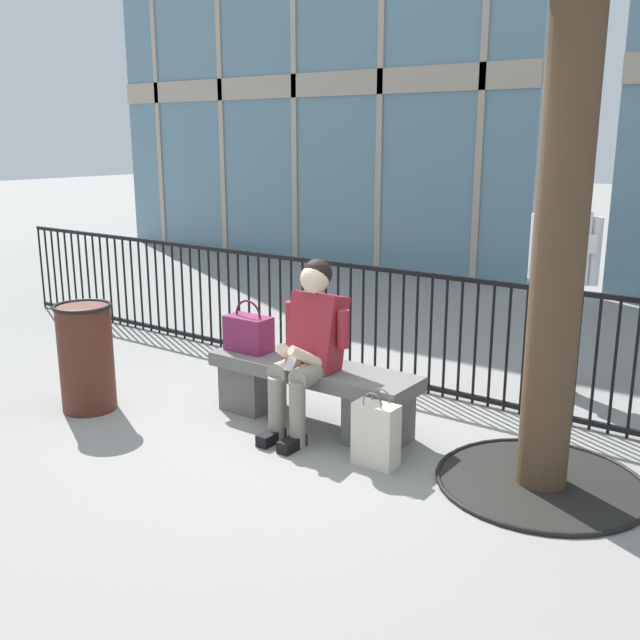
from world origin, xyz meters
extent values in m
plane|color=gray|center=(0.00, 0.00, 0.00)|extent=(60.00, 60.00, 0.00)
cube|color=slate|center=(0.00, 0.00, 0.40)|extent=(1.60, 0.44, 0.10)
cube|color=#605E5B|center=(-0.56, 0.00, 0.17)|extent=(0.36, 0.37, 0.35)
cube|color=#605E5B|center=(0.56, 0.00, 0.17)|extent=(0.36, 0.37, 0.35)
cylinder|color=gray|center=(-0.02, -0.18, 0.47)|extent=(0.15, 0.40, 0.15)
cylinder|color=gray|center=(-0.02, -0.38, 0.23)|extent=(0.11, 0.11, 0.45)
cube|color=black|center=(-0.02, -0.44, 0.04)|extent=(0.09, 0.22, 0.08)
cylinder|color=gray|center=(0.16, -0.18, 0.47)|extent=(0.15, 0.40, 0.15)
cylinder|color=gray|center=(0.16, -0.38, 0.23)|extent=(0.11, 0.11, 0.45)
cube|color=black|center=(0.16, -0.44, 0.04)|extent=(0.09, 0.22, 0.08)
cube|color=maroon|center=(0.07, -0.04, 0.71)|extent=(0.36, 0.30, 0.55)
cylinder|color=maroon|center=(-0.15, -0.04, 0.76)|extent=(0.08, 0.08, 0.26)
cylinder|color=beige|center=(-0.01, -0.26, 0.59)|extent=(0.16, 0.28, 0.20)
cylinder|color=maroon|center=(0.29, -0.04, 0.76)|extent=(0.08, 0.08, 0.26)
cylinder|color=beige|center=(0.15, -0.26, 0.59)|extent=(0.16, 0.28, 0.20)
cube|color=silver|center=(0.07, -0.32, 0.57)|extent=(0.07, 0.10, 0.13)
sphere|color=beige|center=(0.07, -0.06, 1.08)|extent=(0.20, 0.20, 0.20)
sphere|color=black|center=(0.07, -0.03, 1.11)|extent=(0.20, 0.20, 0.20)
cube|color=#7A234C|center=(-0.58, -0.01, 0.58)|extent=(0.35, 0.19, 0.26)
torus|color=#49152D|center=(-0.58, -0.01, 0.72)|extent=(0.24, 0.02, 0.24)
cube|color=beige|center=(0.73, -0.31, 0.20)|extent=(0.28, 0.15, 0.41)
torus|color=slate|center=(0.73, -0.36, 0.43)|extent=(0.14, 0.01, 0.14)
torus|color=slate|center=(0.73, -0.26, 0.43)|extent=(0.14, 0.01, 0.14)
cylinder|color=#383D4C|center=(1.07, 1.74, 0.45)|extent=(0.13, 0.13, 0.90)
cube|color=black|center=(1.07, 1.70, 0.03)|extent=(0.09, 0.22, 0.06)
cylinder|color=#383D4C|center=(1.27, 1.74, 0.45)|extent=(0.13, 0.13, 0.90)
cube|color=black|center=(1.27, 1.70, 0.03)|extent=(0.09, 0.22, 0.06)
cube|color=silver|center=(1.17, 1.74, 1.18)|extent=(0.42, 0.42, 0.56)
cylinder|color=silver|center=(0.93, 1.74, 1.16)|extent=(0.08, 0.08, 0.52)
cylinder|color=silver|center=(1.40, 1.74, 1.16)|extent=(0.08, 0.08, 0.52)
sphere|color=beige|center=(1.17, 1.74, 1.58)|extent=(0.20, 0.20, 0.20)
sphere|color=black|center=(1.17, 1.76, 1.61)|extent=(0.20, 0.20, 0.20)
cube|color=silver|center=(1.41, 1.64, 1.23)|extent=(0.07, 0.01, 0.14)
cylinder|color=black|center=(-4.83, 1.06, 0.49)|extent=(0.02, 0.02, 0.99)
cylinder|color=black|center=(-4.70, 1.06, 0.49)|extent=(0.02, 0.02, 0.99)
cylinder|color=black|center=(-4.58, 1.06, 0.49)|extent=(0.02, 0.02, 0.99)
cylinder|color=black|center=(-4.45, 1.06, 0.49)|extent=(0.02, 0.02, 0.99)
cylinder|color=black|center=(-4.32, 1.06, 0.49)|extent=(0.02, 0.02, 0.99)
cylinder|color=black|center=(-4.20, 1.06, 0.49)|extent=(0.02, 0.02, 0.99)
cylinder|color=black|center=(-4.07, 1.06, 0.49)|extent=(0.02, 0.02, 0.99)
cylinder|color=black|center=(-3.94, 1.06, 0.49)|extent=(0.02, 0.02, 0.99)
cylinder|color=black|center=(-3.81, 1.06, 0.49)|extent=(0.02, 0.02, 0.99)
cylinder|color=black|center=(-3.69, 1.06, 0.49)|extent=(0.02, 0.02, 0.99)
cylinder|color=black|center=(-3.56, 1.06, 0.49)|extent=(0.02, 0.02, 0.99)
cylinder|color=black|center=(-3.43, 1.06, 0.49)|extent=(0.02, 0.02, 0.99)
cylinder|color=black|center=(-3.31, 1.06, 0.49)|extent=(0.02, 0.02, 0.99)
cylinder|color=black|center=(-3.18, 1.06, 0.49)|extent=(0.02, 0.02, 0.99)
cylinder|color=black|center=(-3.05, 1.06, 0.49)|extent=(0.02, 0.02, 0.99)
cylinder|color=black|center=(-2.92, 1.06, 0.49)|extent=(0.02, 0.02, 0.99)
cylinder|color=black|center=(-2.80, 1.06, 0.49)|extent=(0.02, 0.02, 0.99)
cylinder|color=black|center=(-2.67, 1.06, 0.49)|extent=(0.02, 0.02, 0.99)
cylinder|color=black|center=(-2.54, 1.06, 0.49)|extent=(0.02, 0.02, 0.99)
cylinder|color=black|center=(-2.42, 1.06, 0.49)|extent=(0.02, 0.02, 0.99)
cylinder|color=black|center=(-2.29, 1.06, 0.49)|extent=(0.02, 0.02, 0.99)
cylinder|color=black|center=(-2.16, 1.06, 0.49)|extent=(0.02, 0.02, 0.99)
cylinder|color=black|center=(-2.03, 1.06, 0.49)|extent=(0.02, 0.02, 0.99)
cylinder|color=black|center=(-1.91, 1.06, 0.49)|extent=(0.02, 0.02, 0.99)
cylinder|color=black|center=(-1.78, 1.06, 0.49)|extent=(0.02, 0.02, 0.99)
cylinder|color=black|center=(-1.65, 1.06, 0.49)|extent=(0.02, 0.02, 0.99)
cylinder|color=black|center=(-1.53, 1.06, 0.49)|extent=(0.02, 0.02, 0.99)
cylinder|color=black|center=(-1.40, 1.06, 0.49)|extent=(0.02, 0.02, 0.99)
cylinder|color=black|center=(-1.27, 1.06, 0.49)|extent=(0.02, 0.02, 0.99)
cylinder|color=black|center=(-1.14, 1.06, 0.49)|extent=(0.02, 0.02, 0.99)
cylinder|color=black|center=(-1.02, 1.06, 0.49)|extent=(0.02, 0.02, 0.99)
cylinder|color=black|center=(-0.89, 1.06, 0.49)|extent=(0.02, 0.02, 0.99)
cylinder|color=black|center=(-0.76, 1.06, 0.49)|extent=(0.02, 0.02, 0.99)
cylinder|color=black|center=(-0.64, 1.06, 0.49)|extent=(0.02, 0.02, 0.99)
cylinder|color=black|center=(-0.51, 1.06, 0.49)|extent=(0.02, 0.02, 0.99)
cylinder|color=black|center=(-0.38, 1.06, 0.49)|extent=(0.02, 0.02, 0.99)
cylinder|color=black|center=(-0.25, 1.06, 0.49)|extent=(0.02, 0.02, 0.99)
cylinder|color=black|center=(-0.13, 1.06, 0.49)|extent=(0.02, 0.02, 0.99)
cylinder|color=black|center=(0.00, 1.06, 0.49)|extent=(0.02, 0.02, 0.99)
cylinder|color=black|center=(0.13, 1.06, 0.49)|extent=(0.02, 0.02, 0.99)
cylinder|color=black|center=(0.25, 1.06, 0.49)|extent=(0.02, 0.02, 0.99)
cylinder|color=black|center=(0.38, 1.06, 0.49)|extent=(0.02, 0.02, 0.99)
cylinder|color=black|center=(0.51, 1.06, 0.49)|extent=(0.02, 0.02, 0.99)
cylinder|color=black|center=(0.64, 1.06, 0.49)|extent=(0.02, 0.02, 0.99)
cylinder|color=black|center=(0.76, 1.06, 0.49)|extent=(0.02, 0.02, 0.99)
cylinder|color=black|center=(0.89, 1.06, 0.49)|extent=(0.02, 0.02, 0.99)
cylinder|color=black|center=(1.02, 1.06, 0.49)|extent=(0.02, 0.02, 0.99)
cylinder|color=black|center=(1.14, 1.06, 0.49)|extent=(0.02, 0.02, 0.99)
cylinder|color=black|center=(1.27, 1.06, 0.49)|extent=(0.02, 0.02, 0.99)
cylinder|color=black|center=(1.40, 1.06, 0.49)|extent=(0.02, 0.02, 0.99)
cylinder|color=black|center=(1.53, 1.06, 0.49)|extent=(0.02, 0.02, 0.99)
cylinder|color=black|center=(1.65, 1.06, 0.49)|extent=(0.02, 0.02, 0.99)
cylinder|color=black|center=(1.78, 1.06, 0.49)|extent=(0.02, 0.02, 0.99)
cylinder|color=black|center=(1.91, 1.06, 0.49)|extent=(0.02, 0.02, 0.99)
cube|color=black|center=(0.00, 1.06, 0.05)|extent=(9.66, 0.04, 0.04)
cube|color=black|center=(0.00, 1.06, 0.97)|extent=(9.66, 0.04, 0.04)
cylinder|color=black|center=(1.66, 0.05, 0.01)|extent=(1.21, 1.21, 0.01)
torus|color=black|center=(1.66, 0.05, 0.01)|extent=(1.24, 1.24, 0.03)
cylinder|color=#4C3826|center=(1.66, 0.05, 1.70)|extent=(0.29, 0.29, 3.40)
cylinder|color=#4C2319|center=(-1.54, -0.76, 0.40)|extent=(0.40, 0.40, 0.80)
torus|color=black|center=(-1.54, -0.76, 0.80)|extent=(0.43, 0.43, 0.03)
cube|color=#AD9E8C|center=(-4.50, 5.60, 2.80)|extent=(8.00, 0.04, 0.36)
camera|label=1|loc=(2.92, -3.93, 2.00)|focal=40.74mm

